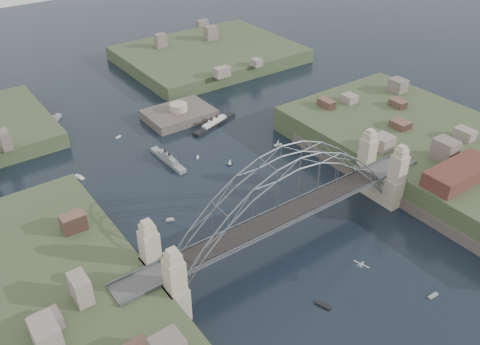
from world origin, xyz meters
name	(u,v)px	position (x,y,z in m)	size (l,w,h in m)	color
ground	(285,242)	(0.00, 0.00, 0.00)	(500.00, 500.00, 0.00)	black
bridge	(288,200)	(0.00, 0.00, 12.32)	(84.00, 13.80, 24.60)	#4E4E50
shore_east	(438,160)	(57.32, 0.00, 1.97)	(50.50, 90.00, 12.00)	#39482B
headland_ne	(209,59)	(50.00, 110.00, 0.75)	(70.00, 55.00, 9.50)	#39482B
fort_island	(179,119)	(12.00, 70.00, -0.34)	(22.00, 16.00, 9.40)	#4D443D
wharf_shed	(459,173)	(44.00, -14.00, 10.00)	(20.00, 8.00, 4.00)	#592D26
naval_cruiser_near	(168,159)	(-4.74, 47.60, 0.78)	(2.85, 16.83, 5.03)	gray
naval_cruiser_far	(51,124)	(-25.26, 90.23, 0.75)	(10.87, 11.99, 4.80)	gray
ocean_liner	(214,124)	(18.77, 58.52, 0.73)	(18.98, 8.26, 4.68)	black
aeroplane	(361,265)	(3.87, -19.35, 5.54)	(1.95, 3.45, 0.51)	#B9BCC1
small_boat_a	(170,220)	(-17.96, 22.75, 0.29)	(2.31, 1.58, 1.43)	white
small_boat_b	(230,162)	(8.99, 35.46, 1.01)	(1.69, 1.10, 2.38)	white
small_boat_c	(323,305)	(-6.28, -19.47, 0.15)	(2.08, 3.46, 0.45)	white
small_boat_d	(278,143)	(27.58, 36.02, 0.86)	(2.57, 1.37, 2.38)	white
small_boat_e	(79,177)	(-29.19, 54.64, 0.28)	(2.28, 3.57, 1.43)	white
small_boat_f	(198,158)	(3.40, 44.22, 0.15)	(1.40, 1.70, 0.45)	white
small_boat_g	(433,296)	(13.87, -30.90, 0.15)	(2.48, 0.95, 0.45)	white
small_boat_h	(118,137)	(-10.52, 69.67, 0.15)	(1.98, 1.32, 0.45)	white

